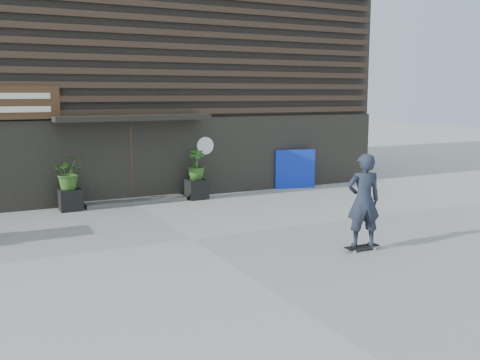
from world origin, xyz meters
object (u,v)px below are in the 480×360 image
planter_pot_right (197,189)px  blue_tarp (295,169)px  planter_pot_left (71,200)px  skateboarder (363,201)px

planter_pot_right → blue_tarp: (3.78, 0.30, 0.37)m
blue_tarp → planter_pot_left: bearing=-164.9°
planter_pot_left → planter_pot_right: same height
planter_pot_left → skateboarder: (4.76, -6.80, 0.76)m
planter_pot_left → blue_tarp: (7.58, 0.30, 0.37)m
planter_pot_left → blue_tarp: 7.59m
blue_tarp → skateboarder: 7.65m
planter_pot_right → blue_tarp: bearing=4.5°
blue_tarp → skateboarder: (-2.82, -7.10, 0.39)m
blue_tarp → planter_pot_right: bearing=-162.6°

